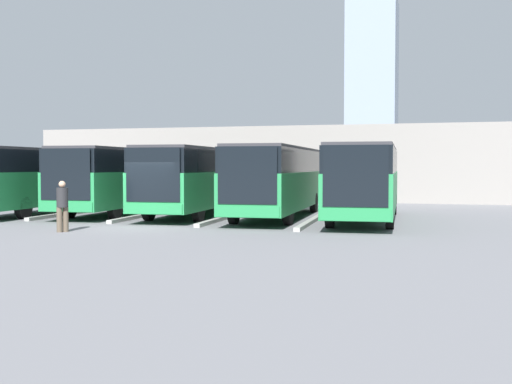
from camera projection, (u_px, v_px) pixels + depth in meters
name	position (u px, v px, depth m)	size (l,w,h in m)	color
ground_plane	(140.00, 227.00, 24.76)	(600.00, 600.00, 0.00)	slate
bus_0	(366.00, 179.00, 27.58)	(3.23, 11.96, 3.20)	#238447
curb_divider_0	(312.00, 221.00, 26.54)	(0.24, 7.61, 0.15)	#9E9E99
bus_1	(278.00, 178.00, 29.13)	(3.23, 11.96, 3.20)	#238447
curb_divider_1	(224.00, 218.00, 28.09)	(0.24, 7.61, 0.15)	#9E9E99
bus_2	(200.00, 178.00, 30.71)	(3.23, 11.96, 3.20)	#238447
curb_divider_2	(146.00, 215.00, 29.67)	(0.24, 7.61, 0.15)	#9E9E99
bus_3	(126.00, 177.00, 31.97)	(3.23, 11.96, 3.20)	#238447
curb_divider_3	(72.00, 213.00, 30.94)	(0.24, 7.61, 0.15)	#9E9E99
bus_4	(45.00, 177.00, 32.17)	(3.23, 11.96, 3.20)	#238447
pedestrian	(62.00, 205.00, 22.82)	(0.57, 0.57, 1.82)	brown
station_building	(291.00, 164.00, 48.92)	(34.43, 16.32, 4.99)	gray
office_tower	(372.00, 86.00, 195.52)	(14.81, 14.81, 54.69)	#7F8EA3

